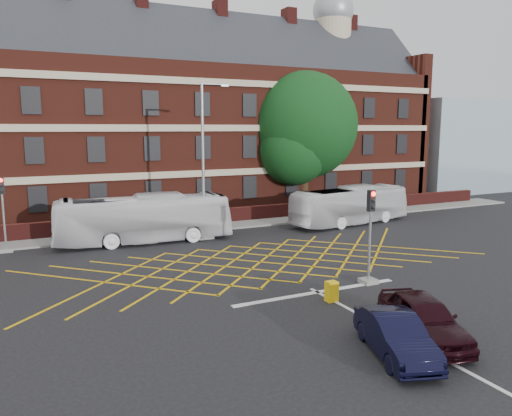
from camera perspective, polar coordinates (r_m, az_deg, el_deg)
name	(u,v)px	position (r m, az deg, el deg)	size (l,w,h in m)	color
ground	(278,272)	(24.76, 2.58, -7.28)	(120.00, 120.00, 0.00)	black
victorian_building	(159,118)	(44.39, -11.02, 10.04)	(51.00, 12.17, 20.40)	#521E15
boundary_wall	(192,218)	(36.28, -7.31, -1.18)	(56.00, 0.50, 1.10)	#491513
far_pavement	(197,227)	(35.44, -6.77, -2.22)	(60.00, 3.00, 0.12)	slate
glass_block	(451,146)	(61.79, 21.40, 6.64)	(14.00, 10.00, 10.00)	#99B2BF
box_junction_hatching	(260,262)	(26.46, 0.49, -6.17)	(11.50, 0.12, 0.02)	#CC990C
stop_line	(317,292)	(21.89, 7.04, -9.53)	(8.00, 0.30, 0.02)	silver
centre_line	(431,352)	(17.22, 19.37, -15.31)	(0.15, 14.00, 0.02)	silver
bus_left	(144,219)	(31.38, -12.71, -1.21)	(2.50, 10.67, 2.97)	silver
bus_right	(350,205)	(37.18, 10.73, 0.29)	(2.33, 9.96, 2.77)	silver
car_navy	(396,336)	(16.45, 15.66, -13.86)	(1.39, 3.98, 1.31)	black
car_maroon	(423,318)	(17.84, 18.56, -11.81)	(1.79, 4.44, 1.51)	black
deciduous_tree	(304,133)	(43.53, 5.47, 8.55)	(9.18, 9.18, 11.81)	black
traffic_light_near	(370,245)	(23.07, 12.85, -4.19)	(0.70, 0.70, 4.27)	slate
traffic_light_far	(4,221)	(31.61, -26.84, -1.38)	(0.70, 0.70, 4.27)	slate
street_lamp	(204,185)	(31.68, -5.92, 2.59)	(2.25, 1.00, 9.73)	slate
utility_cabinet	(332,291)	(20.79, 8.63, -9.41)	(0.46, 0.39, 0.83)	yellow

